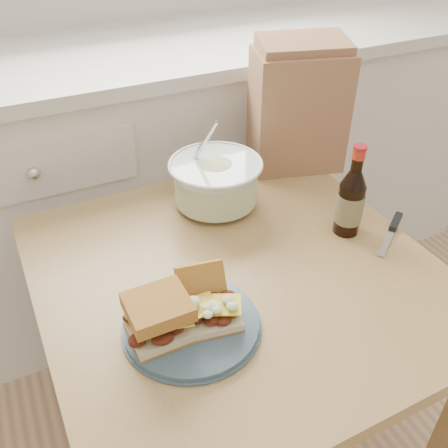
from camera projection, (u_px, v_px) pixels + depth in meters
name	position (u px, v px, depth m)	size (l,w,h in m)	color
cabinet_run	(177.00, 170.00, 1.85)	(2.50, 0.64, 0.94)	white
dining_table	(238.00, 304.00, 1.13)	(0.85, 0.85, 0.69)	tan
plate	(191.00, 325.00, 0.94)	(0.26, 0.26, 0.02)	#3B515F
sandwich_left	(159.00, 317.00, 0.89)	(0.11, 0.10, 0.08)	beige
sandwich_right	(208.00, 302.00, 0.93)	(0.11, 0.15, 0.08)	beige
coleslaw_bowl	(216.00, 184.00, 1.24)	(0.23, 0.23, 0.23)	silver
beer_bottle	(351.00, 201.00, 1.14)	(0.06, 0.06, 0.23)	black
knife	(394.00, 227.00, 1.19)	(0.15, 0.12, 0.01)	silver
paper_bag	(298.00, 110.00, 1.36)	(0.25, 0.16, 0.32)	#946947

